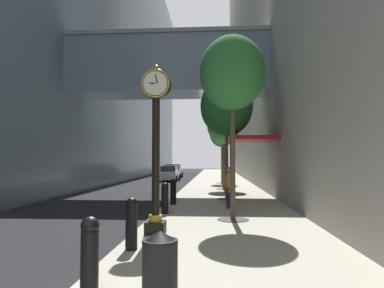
{
  "coord_description": "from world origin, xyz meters",
  "views": [
    {
      "loc": [
        2.37,
        -3.13,
        2.23
      ],
      "look_at": [
        0.84,
        19.46,
        3.26
      ],
      "focal_mm": 32.01,
      "sensor_mm": 36.0,
      "label": 1
    }
  ],
  "objects_px": {
    "street_clock": "(156,140)",
    "bollard_fourth": "(165,197)",
    "bollard_second": "(131,222)",
    "trash_bin": "(160,266)",
    "street_tree_near": "(232,74)",
    "street_tree_mid_near": "(226,107)",
    "street_tree_mid_far": "(224,126)",
    "pedestrian_walking": "(229,186)",
    "car_silver_near": "(170,174)",
    "street_tree_far": "(222,133)",
    "car_grey_mid": "(173,171)",
    "bollard_fifth": "(173,191)",
    "bollard_nearest": "(90,253)"
  },
  "relations": [
    {
      "from": "street_clock",
      "to": "bollard_fourth",
      "type": "distance_m",
      "value": 4.14
    },
    {
      "from": "bollard_second",
      "to": "trash_bin",
      "type": "height_order",
      "value": "bollard_second"
    },
    {
      "from": "street_tree_near",
      "to": "street_tree_mid_near",
      "type": "relative_size",
      "value": 0.99
    },
    {
      "from": "bollard_fourth",
      "to": "street_tree_mid_far",
      "type": "distance_m",
      "value": 12.05
    },
    {
      "from": "street_tree_near",
      "to": "pedestrian_walking",
      "type": "height_order",
      "value": "street_tree_near"
    },
    {
      "from": "street_tree_mid_far",
      "to": "car_silver_near",
      "type": "xyz_separation_m",
      "value": [
        -5.3,
        10.7,
        -3.86
      ]
    },
    {
      "from": "street_tree_far",
      "to": "bollard_fourth",
      "type": "bearing_deg",
      "value": -98.42
    },
    {
      "from": "bollard_second",
      "to": "street_tree_far",
      "type": "bearing_deg",
      "value": 83.54
    },
    {
      "from": "bollard_second",
      "to": "car_silver_near",
      "type": "bearing_deg",
      "value": 95.76
    },
    {
      "from": "street_tree_mid_far",
      "to": "car_grey_mid",
      "type": "bearing_deg",
      "value": 108.64
    },
    {
      "from": "bollard_fourth",
      "to": "car_grey_mid",
      "type": "height_order",
      "value": "car_grey_mid"
    },
    {
      "from": "trash_bin",
      "to": "pedestrian_walking",
      "type": "height_order",
      "value": "pedestrian_walking"
    },
    {
      "from": "street_tree_far",
      "to": "pedestrian_walking",
      "type": "height_order",
      "value": "street_tree_far"
    },
    {
      "from": "street_tree_mid_near",
      "to": "street_tree_mid_far",
      "type": "distance_m",
      "value": 6.18
    },
    {
      "from": "bollard_fifth",
      "to": "car_silver_near",
      "type": "distance_m",
      "value": 19.36
    },
    {
      "from": "bollard_fifth",
      "to": "street_tree_far",
      "type": "bearing_deg",
      "value": 80.07
    },
    {
      "from": "bollard_nearest",
      "to": "trash_bin",
      "type": "xyz_separation_m",
      "value": [
        1.14,
        -0.25,
        -0.09
      ]
    },
    {
      "from": "bollard_fourth",
      "to": "trash_bin",
      "type": "distance_m",
      "value": 8.31
    },
    {
      "from": "car_grey_mid",
      "to": "street_tree_far",
      "type": "bearing_deg",
      "value": -61.96
    },
    {
      "from": "trash_bin",
      "to": "pedestrian_walking",
      "type": "xyz_separation_m",
      "value": [
        1.42,
        9.79,
        0.41
      ]
    },
    {
      "from": "street_clock",
      "to": "bollard_fourth",
      "type": "bearing_deg",
      "value": 94.17
    },
    {
      "from": "street_clock",
      "to": "street_tree_far",
      "type": "height_order",
      "value": "street_tree_far"
    },
    {
      "from": "bollard_fifth",
      "to": "pedestrian_walking",
      "type": "xyz_separation_m",
      "value": [
        2.56,
        -1.1,
        0.31
      ]
    },
    {
      "from": "street_clock",
      "to": "car_grey_mid",
      "type": "distance_m",
      "value": 31.79
    },
    {
      "from": "pedestrian_walking",
      "to": "car_silver_near",
      "type": "distance_m",
      "value": 20.95
    },
    {
      "from": "bollard_second",
      "to": "trash_bin",
      "type": "xyz_separation_m",
      "value": [
        1.14,
        -2.91,
        -0.09
      ]
    },
    {
      "from": "street_tree_mid_near",
      "to": "trash_bin",
      "type": "xyz_separation_m",
      "value": [
        -1.42,
        -13.18,
        -4.37
      ]
    },
    {
      "from": "bollard_second",
      "to": "car_silver_near",
      "type": "height_order",
      "value": "car_silver_near"
    },
    {
      "from": "bollard_fourth",
      "to": "street_tree_mid_near",
      "type": "height_order",
      "value": "street_tree_mid_near"
    },
    {
      "from": "street_tree_near",
      "to": "car_grey_mid",
      "type": "distance_m",
      "value": 30.03
    },
    {
      "from": "bollard_nearest",
      "to": "trash_bin",
      "type": "distance_m",
      "value": 1.17
    },
    {
      "from": "street_clock",
      "to": "car_silver_near",
      "type": "relative_size",
      "value": 1.2
    },
    {
      "from": "pedestrian_walking",
      "to": "car_grey_mid",
      "type": "xyz_separation_m",
      "value": [
        -5.67,
        26.39,
        -0.27
      ]
    },
    {
      "from": "bollard_nearest",
      "to": "car_silver_near",
      "type": "height_order",
      "value": "car_silver_near"
    },
    {
      "from": "street_tree_mid_far",
      "to": "car_grey_mid",
      "type": "xyz_separation_m",
      "value": [
        -5.68,
        16.82,
        -3.83
      ]
    },
    {
      "from": "bollard_second",
      "to": "car_grey_mid",
      "type": "bearing_deg",
      "value": 95.35
    },
    {
      "from": "bollard_nearest",
      "to": "street_tree_mid_far",
      "type": "distance_m",
      "value": 19.65
    },
    {
      "from": "street_clock",
      "to": "street_tree_near",
      "type": "bearing_deg",
      "value": 46.13
    },
    {
      "from": "bollard_fifth",
      "to": "car_grey_mid",
      "type": "distance_m",
      "value": 25.48
    },
    {
      "from": "pedestrian_walking",
      "to": "car_silver_near",
      "type": "xyz_separation_m",
      "value": [
        -5.3,
        20.27,
        -0.3
      ]
    },
    {
      "from": "street_clock",
      "to": "street_tree_near",
      "type": "distance_m",
      "value": 4.14
    },
    {
      "from": "street_tree_mid_near",
      "to": "trash_bin",
      "type": "relative_size",
      "value": 6.22
    },
    {
      "from": "street_tree_near",
      "to": "street_tree_mid_near",
      "type": "bearing_deg",
      "value": 90.0
    },
    {
      "from": "street_tree_near",
      "to": "pedestrian_walking",
      "type": "relative_size",
      "value": 3.65
    },
    {
      "from": "street_clock",
      "to": "pedestrian_walking",
      "type": "xyz_separation_m",
      "value": [
        2.29,
        5.16,
        -1.7
      ]
    },
    {
      "from": "street_tree_mid_far",
      "to": "bollard_nearest",
      "type": "bearing_deg",
      "value": -97.64
    },
    {
      "from": "street_clock",
      "to": "car_silver_near",
      "type": "xyz_separation_m",
      "value": [
        -3.0,
        25.43,
        -2.0
      ]
    },
    {
      "from": "bollard_fourth",
      "to": "car_grey_mid",
      "type": "relative_size",
      "value": 0.25
    },
    {
      "from": "bollard_fifth",
      "to": "street_tree_mid_far",
      "type": "xyz_separation_m",
      "value": [
        2.56,
        8.47,
        3.87
      ]
    },
    {
      "from": "street_tree_mid_near",
      "to": "trash_bin",
      "type": "bearing_deg",
      "value": -96.14
    }
  ]
}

